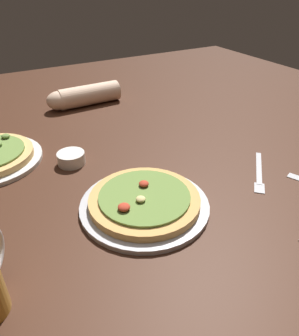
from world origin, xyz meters
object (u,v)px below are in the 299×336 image
object	(u,v)px
fork_left	(259,172)
diner_arm	(82,96)
pizza_plate_near	(144,202)
ramekin_sauce	(71,158)

from	to	relation	value
fork_left	diner_arm	size ratio (longest dim) A/B	0.55
fork_left	pizza_plate_near	bearing A→B (deg)	176.39
fork_left	diner_arm	xyz separation A→B (m)	(-0.25, 0.71, 0.04)
pizza_plate_near	ramekin_sauce	size ratio (longest dim) A/B	3.87
fork_left	ramekin_sauce	bearing A→B (deg)	145.28
ramekin_sauce	fork_left	xyz separation A→B (m)	(0.43, -0.30, -0.01)
pizza_plate_near	fork_left	distance (m)	0.34
ramekin_sauce	diner_arm	distance (m)	0.45
ramekin_sauce	diner_arm	xyz separation A→B (m)	(0.18, 0.41, 0.02)
diner_arm	pizza_plate_near	bearing A→B (deg)	-97.55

